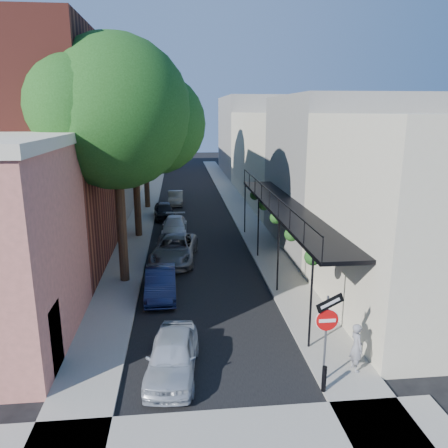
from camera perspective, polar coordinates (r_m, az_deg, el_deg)
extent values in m
plane|color=black|center=(13.13, -0.07, -23.43)|extent=(160.00, 160.00, 0.00)
cube|color=black|center=(41.12, -4.36, 3.10)|extent=(6.00, 64.00, 0.01)
cube|color=gray|center=(41.20, -9.93, 3.02)|extent=(2.00, 64.00, 0.12)
cube|color=gray|center=(41.40, 1.19, 3.29)|extent=(2.00, 64.00, 0.12)
cube|color=gray|center=(12.32, 0.46, -26.05)|extent=(12.00, 2.00, 0.12)
cube|color=beige|center=(15.07, -21.21, -13.70)|extent=(0.10, 1.20, 2.20)
cube|color=maroon|center=(25.98, -26.35, 8.42)|extent=(10.00, 12.00, 12.00)
cube|color=gray|center=(24.63, -15.66, 13.79)|extent=(0.06, 7.00, 4.00)
cube|color=gray|center=(37.34, -18.39, 8.24)|extent=(8.00, 12.00, 9.00)
cube|color=beige|center=(51.02, -15.14, 10.51)|extent=(8.00, 16.00, 10.00)
cube|color=#DB7E70|center=(64.92, -13.18, 10.48)|extent=(8.00, 12.00, 8.00)
cube|color=beige|center=(19.17, 25.88, 0.75)|extent=(8.00, 9.00, 8.00)
cube|color=gray|center=(27.47, 15.70, 6.46)|extent=(8.00, 10.00, 9.00)
cube|color=beige|center=(41.74, 8.13, 8.71)|extent=(8.00, 20.00, 8.00)
cube|color=gray|center=(59.25, 3.92, 11.44)|extent=(8.00, 16.00, 10.00)
cube|color=black|center=(21.47, 8.38, 2.02)|extent=(2.00, 16.00, 0.15)
cube|color=black|center=(21.08, 5.96, 4.31)|extent=(0.05, 16.00, 0.05)
cylinder|color=black|center=(15.33, 11.29, -9.91)|extent=(0.08, 0.08, 3.40)
cylinder|color=black|center=(29.32, 2.75, 2.11)|extent=(0.08, 0.08, 3.40)
sphere|color=#184012|center=(15.86, 11.49, -4.27)|extent=(0.60, 0.60, 0.60)
sphere|color=#184012|center=(21.43, 6.78, 0.82)|extent=(0.60, 0.60, 0.60)
sphere|color=#184012|center=(27.18, 4.04, 3.78)|extent=(0.60, 0.60, 0.60)
cylinder|color=#595B60|center=(13.76, 13.09, -14.68)|extent=(0.07, 0.07, 2.90)
cylinder|color=red|center=(13.40, 13.32, -12.14)|extent=(0.66, 0.04, 0.66)
cube|color=white|center=(13.38, 13.36, -12.19)|extent=(0.50, 0.02, 0.10)
cylinder|color=white|center=(13.42, 13.29, -12.10)|extent=(0.70, 0.02, 0.70)
cube|color=black|center=(13.17, 13.68, -9.99)|extent=(0.89, 0.15, 0.58)
cube|color=white|center=(13.15, 13.73, -10.05)|extent=(0.60, 0.10, 0.31)
cylinder|color=black|center=(13.79, 12.94, -19.11)|extent=(0.14, 0.14, 0.80)
cylinder|color=black|center=(20.99, -13.30, 1.50)|extent=(0.44, 0.44, 7.00)
sphere|color=#184012|center=(20.49, -14.05, 13.92)|extent=(6.80, 6.80, 6.80)
sphere|color=#184012|center=(21.36, -8.96, 12.82)|extent=(4.76, 4.76, 4.76)
cylinder|color=black|center=(28.86, -11.34, 4.36)|extent=(0.44, 0.44, 6.30)
sphere|color=#184012|center=(28.45, -11.75, 12.41)|extent=(6.00, 6.00, 6.00)
sphere|color=#184012|center=(29.27, -8.54, 11.62)|extent=(4.20, 4.20, 4.20)
cylinder|color=black|center=(37.67, -10.16, 7.53)|extent=(0.44, 0.44, 7.35)
sphere|color=#184012|center=(37.41, -10.49, 14.73)|extent=(7.00, 7.00, 7.00)
sphere|color=#184012|center=(38.37, -7.65, 14.07)|extent=(4.90, 4.90, 4.90)
imported|color=#A9B1BB|center=(14.39, -6.74, -16.67)|extent=(1.89, 3.91, 1.29)
imported|color=#111837|center=(19.93, -8.26, -7.60)|extent=(1.42, 3.85, 1.26)
imported|color=slate|center=(24.32, -6.48, -3.29)|extent=(2.83, 5.20, 1.38)
imported|color=silver|center=(29.67, -6.46, -0.26)|extent=(1.75, 4.04, 1.16)
imported|color=black|center=(34.21, -7.80, 1.77)|extent=(1.86, 3.85, 1.27)
imported|color=gray|center=(39.24, -6.34, 3.39)|extent=(1.30, 3.66, 1.20)
imported|color=slate|center=(14.80, 16.91, -15.13)|extent=(0.42, 0.60, 1.58)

